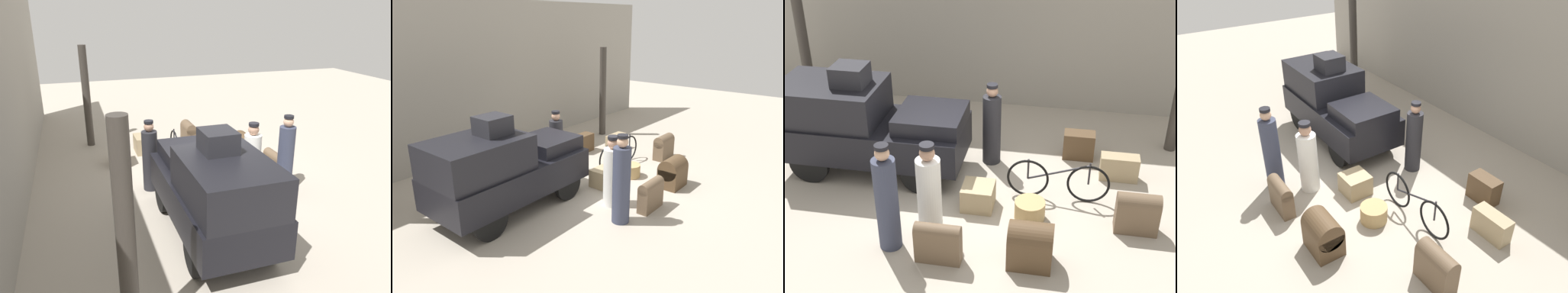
{
  "view_description": "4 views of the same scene",
  "coord_description": "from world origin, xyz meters",
  "views": [
    {
      "loc": [
        -7.85,
        2.85,
        4.06
      ],
      "look_at": [
        0.2,
        0.2,
        0.95
      ],
      "focal_mm": 35.0,
      "sensor_mm": 36.0,
      "label": 1
    },
    {
      "loc": [
        -6.75,
        -5.37,
        3.96
      ],
      "look_at": [
        0.2,
        0.2,
        0.95
      ],
      "focal_mm": 35.0,
      "sensor_mm": 36.0,
      "label": 2
    },
    {
      "loc": [
        1.7,
        -7.99,
        5.74
      ],
      "look_at": [
        0.2,
        0.2,
        0.95
      ],
      "focal_mm": 50.0,
      "sensor_mm": 36.0,
      "label": 3
    },
    {
      "loc": [
        5.74,
        -3.6,
        5.08
      ],
      "look_at": [
        0.2,
        0.2,
        0.95
      ],
      "focal_mm": 35.0,
      "sensor_mm": 36.0,
      "label": 4
    }
  ],
  "objects": [
    {
      "name": "porter_lifting_near_truck",
      "position": [
        -0.93,
        -1.56,
        0.86
      ],
      "size": [
        0.36,
        0.36,
        1.86
      ],
      "color": "#33384C",
      "rests_on": "ground"
    },
    {
      "name": "station_building_facade",
      "position": [
        0.0,
        4.08,
        2.25
      ],
      "size": [
        16.0,
        0.15,
        4.5
      ],
      "color": "gray",
      "rests_on": "ground"
    },
    {
      "name": "canopy_pillar_left",
      "position": [
        -4.11,
        2.45,
        1.52
      ],
      "size": [
        0.23,
        0.23,
        3.05
      ],
      "color": "#38332D",
      "rests_on": "ground"
    },
    {
      "name": "trunk_on_truck_roof",
      "position": [
        -2.28,
        0.62,
        1.96
      ],
      "size": [
        0.61,
        0.57,
        0.38
      ],
      "color": "#232328",
      "rests_on": "truck"
    },
    {
      "name": "trunk_barrel_dark",
      "position": [
        1.3,
        -1.59,
        0.37
      ],
      "size": [
        0.67,
        0.5,
        0.75
      ],
      "color": "#4C3823",
      "rests_on": "ground"
    },
    {
      "name": "trunk_large_brown",
      "position": [
        2.72,
        1.09,
        0.25
      ],
      "size": [
        0.71,
        0.3,
        0.49
      ],
      "color": "#9E8966",
      "rests_on": "ground"
    },
    {
      "name": "bicycle",
      "position": [
        1.6,
        0.21,
        0.39
      ],
      "size": [
        1.83,
        0.04,
        0.81
      ],
      "color": "black",
      "rests_on": "ground"
    },
    {
      "name": "suitcase_small_leather",
      "position": [
        1.94,
        1.76,
        0.28
      ],
      "size": [
        0.62,
        0.35,
        0.56
      ],
      "color": "#4C3823",
      "rests_on": "ground"
    },
    {
      "name": "trunk_umber_medium",
      "position": [
        -0.09,
        -1.77,
        0.37
      ],
      "size": [
        0.71,
        0.25,
        0.68
      ],
      "color": "brown",
      "rests_on": "ground"
    },
    {
      "name": "porter_standing_middle",
      "position": [
        0.23,
        1.29,
        0.77
      ],
      "size": [
        0.36,
        0.36,
        1.68
      ],
      "color": "#232328",
      "rests_on": "ground"
    },
    {
      "name": "conductor_in_dark_uniform",
      "position": [
        -0.42,
        -0.99,
        0.72
      ],
      "size": [
        0.4,
        0.4,
        1.6
      ],
      "color": "white",
      "rests_on": "ground"
    },
    {
      "name": "ground_plane",
      "position": [
        0.0,
        0.0,
        0.0
      ],
      "size": [
        30.0,
        30.0,
        0.0
      ],
      "primitive_type": "plane",
      "color": "#A89E8E"
    },
    {
      "name": "truck",
      "position": [
        -2.09,
        0.62,
        0.96
      ],
      "size": [
        3.49,
        1.51,
        1.77
      ],
      "color": "black",
      "rests_on": "ground"
    },
    {
      "name": "wicker_basket",
      "position": [
        1.18,
        -0.44,
        0.17
      ],
      "size": [
        0.52,
        0.52,
        0.33
      ],
      "color": "tan",
      "rests_on": "ground"
    },
    {
      "name": "suitcase_black_upright",
      "position": [
        2.94,
        -0.47,
        0.38
      ],
      "size": [
        0.7,
        0.33,
        0.72
      ],
      "color": "brown",
      "rests_on": "ground"
    },
    {
      "name": "trunk_wicker_pale",
      "position": [
        0.25,
        -0.28,
        0.22
      ],
      "size": [
        0.55,
        0.54,
        0.44
      ],
      "color": "#9E8966",
      "rests_on": "ground"
    }
  ]
}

